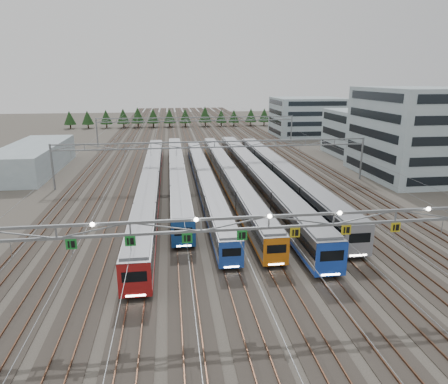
{
  "coord_description": "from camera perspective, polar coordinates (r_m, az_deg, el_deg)",
  "views": [
    {
      "loc": [
        -7.81,
        -30.12,
        18.78
      ],
      "look_at": [
        -0.69,
        22.46,
        3.5
      ],
      "focal_mm": 32.0,
      "sensor_mm": 36.0,
      "label": 1
    }
  ],
  "objects": [
    {
      "name": "train_d",
      "position": [
        71.54,
        0.58,
        2.5
      ],
      "size": [
        2.7,
        67.02,
        3.51
      ],
      "color": "black",
      "rests_on": "ground"
    },
    {
      "name": "treeline",
      "position": [
        159.61,
        -7.6,
        10.7
      ],
      "size": [
        81.2,
        5.6,
        7.02
      ],
      "color": "#332114",
      "rests_on": "ground"
    },
    {
      "name": "train_c",
      "position": [
        69.38,
        -2.89,
        1.97
      ],
      "size": [
        2.56,
        63.36,
        3.33
      ],
      "color": "black",
      "rests_on": "ground"
    },
    {
      "name": "train_b",
      "position": [
        74.01,
        -6.7,
        2.88
      ],
      "size": [
        2.74,
        61.98,
        3.57
      ],
      "color": "black",
      "rests_on": "ground"
    },
    {
      "name": "train_f",
      "position": [
        70.7,
        8.15,
        2.44
      ],
      "size": [
        3.18,
        60.13,
        4.15
      ],
      "color": "black",
      "rests_on": "ground"
    },
    {
      "name": "west_shed",
      "position": [
        91.5,
        -25.56,
        4.38
      ],
      "size": [
        10.0,
        30.0,
        5.44
      ],
      "primitive_type": "cube",
      "color": "#97AEB5",
      "rests_on": "ground"
    },
    {
      "name": "train_a",
      "position": [
        67.37,
        -10.4,
        1.49
      ],
      "size": [
        2.89,
        68.29,
        3.77
      ],
      "color": "black",
      "rests_on": "ground"
    },
    {
      "name": "train_e",
      "position": [
        69.79,
        4.55,
        2.35
      ],
      "size": [
        3.14,
        67.79,
        4.09
      ],
      "color": "black",
      "rests_on": "ground"
    },
    {
      "name": "gantry_near",
      "position": [
        33.13,
        6.37,
        -4.71
      ],
      "size": [
        56.36,
        0.61,
        8.08
      ],
      "color": "gray",
      "rests_on": "ground"
    },
    {
      "name": "depot_bldg_mid",
      "position": [
        105.87,
        18.89,
        8.01
      ],
      "size": [
        14.0,
        16.0,
        11.01
      ],
      "primitive_type": "cube",
      "color": "#97AEB5",
      "rests_on": "ground"
    },
    {
      "name": "depot_bldg_north",
      "position": [
        138.08,
        11.81,
        10.5
      ],
      "size": [
        22.0,
        18.0,
        12.36
      ],
      "primitive_type": "cube",
      "color": "#97AEB5",
      "rests_on": "ground"
    },
    {
      "name": "gantry_mid",
      "position": [
        71.64,
        -1.35,
        6.1
      ],
      "size": [
        56.36,
        0.36,
        8.0
      ],
      "color": "gray",
      "rests_on": "ground"
    },
    {
      "name": "depot_bldg_south",
      "position": [
        85.59,
        25.67,
        7.59
      ],
      "size": [
        18.0,
        22.0,
        16.98
      ],
      "primitive_type": "cube",
      "color": "#97AEB5",
      "rests_on": "ground"
    },
    {
      "name": "gantry_far",
      "position": [
        116.05,
        -3.87,
        9.9
      ],
      "size": [
        56.36,
        0.36,
        8.0
      ],
      "color": "gray",
      "rests_on": "ground"
    },
    {
      "name": "track_bed",
      "position": [
        131.5,
        -4.29,
        8.46
      ],
      "size": [
        54.0,
        260.0,
        5.42
      ],
      "color": "#2D2823",
      "rests_on": "ground"
    },
    {
      "name": "ground",
      "position": [
        36.35,
        6.05,
        -15.14
      ],
      "size": [
        400.0,
        400.0,
        0.0
      ],
      "primitive_type": "plane",
      "color": "#47423A",
      "rests_on": "ground"
    }
  ]
}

